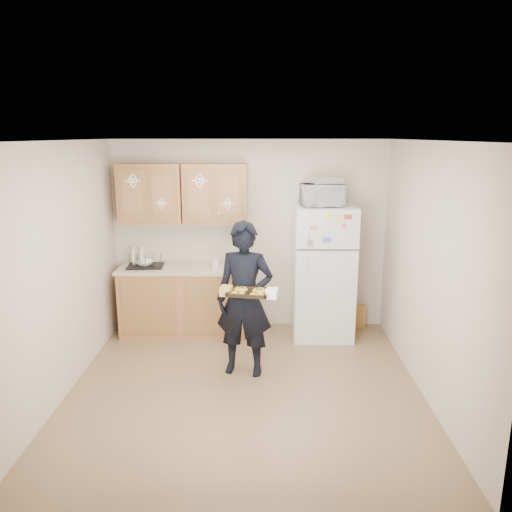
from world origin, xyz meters
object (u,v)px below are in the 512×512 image
(microwave, at_px, (322,195))
(dish_rack, at_px, (145,260))
(baking_tray, at_px, (249,293))
(refrigerator, at_px, (323,272))
(person, at_px, (245,299))

(microwave, bearing_deg, dish_rack, 166.44)
(dish_rack, bearing_deg, baking_tray, -45.91)
(microwave, distance_m, dish_rack, 2.39)
(baking_tray, distance_m, microwave, 1.78)
(refrigerator, distance_m, dish_rack, 2.29)
(microwave, bearing_deg, person, -142.79)
(refrigerator, relative_size, dish_rack, 3.81)
(person, xyz_separation_m, microwave, (0.91, 1.03, 0.99))
(dish_rack, bearing_deg, microwave, -2.26)
(person, height_order, dish_rack, person)
(refrigerator, height_order, microwave, microwave)
(refrigerator, relative_size, baking_tray, 4.16)
(microwave, bearing_deg, baking_tray, -134.23)
(baking_tray, bearing_deg, microwave, 67.21)
(person, height_order, microwave, microwave)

